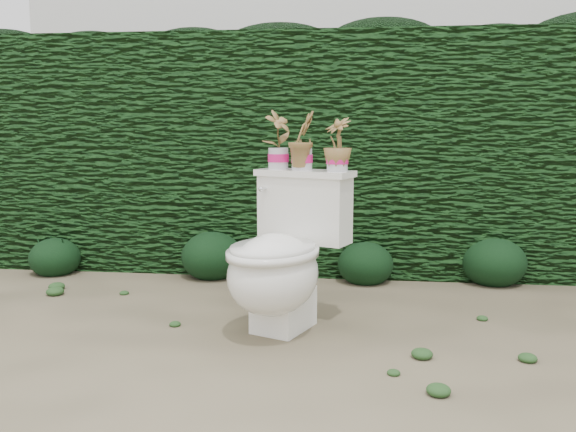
# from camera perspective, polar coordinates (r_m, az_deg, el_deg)

# --- Properties ---
(ground) EXTENTS (60.00, 60.00, 0.00)m
(ground) POSITION_cam_1_polar(r_m,az_deg,el_deg) (3.03, -3.60, -10.86)
(ground) COLOR gray
(ground) RESTS_ON ground
(hedge) EXTENTS (8.00, 1.00, 1.60)m
(hedge) POSITION_cam_1_polar(r_m,az_deg,el_deg) (4.44, 0.03, 5.90)
(hedge) COLOR #1A4416
(hedge) RESTS_ON ground
(house_wall) EXTENTS (8.00, 3.50, 4.00)m
(house_wall) POSITION_cam_1_polar(r_m,az_deg,el_deg) (8.87, 7.51, 14.92)
(house_wall) COLOR silver
(house_wall) RESTS_ON ground
(toilet) EXTENTS (0.68, 0.80, 0.78)m
(toilet) POSITION_cam_1_polar(r_m,az_deg,el_deg) (2.97, -0.60, -4.10)
(toilet) COLOR white
(toilet) RESTS_ON ground
(potted_plant_left) EXTENTS (0.18, 0.19, 0.29)m
(potted_plant_left) POSITION_cam_1_polar(r_m,az_deg,el_deg) (3.18, -0.91, 7.04)
(potted_plant_left) COLOR #398228
(potted_plant_left) RESTS_ON toilet
(potted_plant_center) EXTENTS (0.17, 0.19, 0.28)m
(potted_plant_center) POSITION_cam_1_polar(r_m,az_deg,el_deg) (3.12, 1.32, 6.95)
(potted_plant_center) COLOR #398228
(potted_plant_center) RESTS_ON toilet
(potted_plant_right) EXTENTS (0.20, 0.20, 0.25)m
(potted_plant_right) POSITION_cam_1_polar(r_m,az_deg,el_deg) (3.03, 4.65, 6.54)
(potted_plant_right) COLOR #398228
(potted_plant_right) RESTS_ON toilet
(liriope_clump_1) EXTENTS (0.34, 0.34, 0.27)m
(liriope_clump_1) POSITION_cam_1_polar(r_m,az_deg,el_deg) (4.44, -21.00, -3.31)
(liriope_clump_1) COLOR black
(liriope_clump_1) RESTS_ON ground
(liriope_clump_2) EXTENTS (0.41, 0.41, 0.33)m
(liriope_clump_2) POSITION_cam_1_polar(r_m,az_deg,el_deg) (4.09, -7.09, -3.37)
(liriope_clump_2) COLOR black
(liriope_clump_2) RESTS_ON ground
(liriope_clump_3) EXTENTS (0.36, 0.36, 0.29)m
(liriope_clump_3) POSITION_cam_1_polar(r_m,az_deg,el_deg) (3.96, 7.26, -4.09)
(liriope_clump_3) COLOR black
(liriope_clump_3) RESTS_ON ground
(liriope_clump_4) EXTENTS (0.41, 0.41, 0.33)m
(liriope_clump_4) POSITION_cam_1_polar(r_m,az_deg,el_deg) (4.11, 18.72, -3.73)
(liriope_clump_4) COLOR black
(liriope_clump_4) RESTS_ON ground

